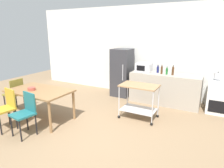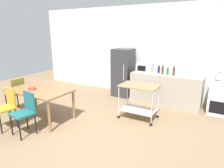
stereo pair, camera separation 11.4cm
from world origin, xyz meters
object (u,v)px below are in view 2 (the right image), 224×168
object	(u,v)px
dining_table	(40,93)
fruit_bowl	(32,88)
bottle_olive_oil	(159,70)
kitchen_cart	(139,96)
stove_oven	(221,97)
microwave	(145,68)
chair_mustard	(6,106)
kettle	(219,76)
chair_olive	(16,92)
chair_teal	(25,110)
bottle_hot_sauce	(168,71)
refrigerator	(123,73)
bottle_sparkling_water	(174,71)
bottle_wine	(163,70)

from	to	relation	value
dining_table	fruit_bowl	xyz separation A→B (m)	(-0.14, -0.10, 0.11)
bottle_olive_oil	fruit_bowl	xyz separation A→B (m)	(-2.24, -2.70, -0.21)
kitchen_cart	dining_table	bearing A→B (deg)	-149.57
kitchen_cart	fruit_bowl	world-z (taller)	kitchen_cart
stove_oven	microwave	xyz separation A→B (m)	(-2.12, -0.00, 0.58)
chair_mustard	kettle	bearing A→B (deg)	47.33
chair_olive	stove_oven	bearing A→B (deg)	117.64
chair_teal	kitchen_cart	distance (m)	2.57
microwave	bottle_olive_oil	size ratio (longest dim) A/B	1.95
chair_teal	bottle_hot_sauce	size ratio (longest dim) A/B	3.91
kettle	refrigerator	bearing A→B (deg)	176.30
bottle_hot_sauce	fruit_bowl	xyz separation A→B (m)	(-2.53, -2.58, -0.21)
chair_mustard	stove_oven	world-z (taller)	stove_oven
dining_table	bottle_sparkling_water	size ratio (longest dim) A/B	5.36
chair_olive	bottle_wine	xyz separation A→B (m)	(3.25, 2.44, 0.50)
refrigerator	bottle_sparkling_water	xyz separation A→B (m)	(1.66, -0.17, 0.25)
bottle_hot_sauce	bottle_sparkling_water	size ratio (longest dim) A/B	0.81
microwave	bottle_sparkling_water	bearing A→B (deg)	-5.41
microwave	fruit_bowl	bearing A→B (deg)	-124.46
microwave	bottle_sparkling_water	world-z (taller)	bottle_sparkling_water
dining_table	fruit_bowl	distance (m)	0.21
chair_teal	kitchen_cart	xyz separation A→B (m)	(1.75, 1.88, 0.05)
chair_olive	bottle_olive_oil	xyz separation A→B (m)	(3.11, 2.54, 0.48)
chair_olive	bottle_olive_oil	bearing A→B (deg)	129.43
chair_teal	bottle_hot_sauce	xyz separation A→B (m)	(2.09, 3.14, 0.48)
dining_table	kettle	distance (m)	4.44
microwave	fruit_bowl	world-z (taller)	microwave
refrigerator	bottle_hot_sauce	bearing A→B (deg)	-6.17
chair_olive	kitchen_cart	distance (m)	3.27
dining_table	stove_oven	size ratio (longest dim) A/B	1.63
kitchen_cart	kettle	distance (m)	2.10
refrigerator	bottle_wine	xyz separation A→B (m)	(1.34, -0.15, 0.24)
chair_mustard	bottle_olive_oil	distance (m)	4.09
dining_table	chair_teal	world-z (taller)	chair_teal
microwave	bottle_hot_sauce	world-z (taller)	microwave
dining_table	fruit_bowl	size ratio (longest dim) A/B	8.52
chair_teal	fruit_bowl	bearing A→B (deg)	136.47
microwave	bottle_olive_oil	distance (m)	0.42
bottle_hot_sauce	bottle_sparkling_water	distance (m)	0.17
bottle_sparkling_water	fruit_bowl	xyz separation A→B (m)	(-2.70, -2.57, -0.24)
chair_teal	refrigerator	world-z (taller)	refrigerator
stove_oven	bottle_sparkling_water	world-z (taller)	bottle_sparkling_water
microwave	bottle_hot_sauce	size ratio (longest dim) A/B	2.02
stove_oven	fruit_bowl	bearing A→B (deg)	-146.02
dining_table	microwave	size ratio (longest dim) A/B	3.26
bottle_olive_oil	bottle_sparkling_water	xyz separation A→B (m)	(0.46, -0.13, 0.02)
bottle_hot_sauce	fruit_bowl	bearing A→B (deg)	-134.51
bottle_olive_oil	stove_oven	bearing A→B (deg)	-1.32
microwave	dining_table	bearing A→B (deg)	-123.38
stove_oven	kettle	xyz separation A→B (m)	(-0.12, -0.10, 0.55)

